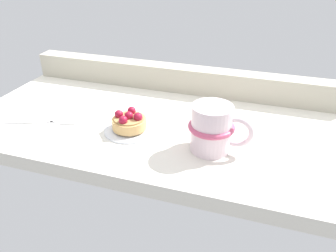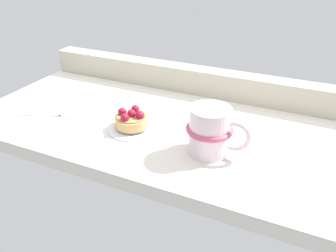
{
  "view_description": "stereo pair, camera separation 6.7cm",
  "coord_description": "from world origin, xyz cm",
  "px_view_note": "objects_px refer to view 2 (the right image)",
  "views": [
    {
      "loc": [
        22.95,
        -62.61,
        36.53
      ],
      "look_at": [
        5.07,
        -6.88,
        3.27
      ],
      "focal_mm": 35.09,
      "sensor_mm": 36.0,
      "label": 1
    },
    {
      "loc": [
        29.22,
        -60.19,
        36.53
      ],
      "look_at": [
        5.07,
        -6.88,
        3.27
      ],
      "focal_mm": 35.09,
      "sensor_mm": 36.0,
      "label": 2
    }
  ],
  "objects_px": {
    "raspberry_tart": "(132,119)",
    "coffee_mug": "(211,131)",
    "dessert_fork": "(50,115)",
    "dessert_plate": "(132,127)"
  },
  "relations": [
    {
      "from": "coffee_mug",
      "to": "dessert_fork",
      "type": "distance_m",
      "value": 0.4
    },
    {
      "from": "raspberry_tart",
      "to": "dessert_fork",
      "type": "relative_size",
      "value": 0.47
    },
    {
      "from": "dessert_plate",
      "to": "raspberry_tart",
      "type": "distance_m",
      "value": 0.02
    },
    {
      "from": "coffee_mug",
      "to": "dessert_fork",
      "type": "height_order",
      "value": "coffee_mug"
    },
    {
      "from": "coffee_mug",
      "to": "dessert_fork",
      "type": "bearing_deg",
      "value": -178.39
    },
    {
      "from": "raspberry_tart",
      "to": "coffee_mug",
      "type": "height_order",
      "value": "coffee_mug"
    },
    {
      "from": "dessert_plate",
      "to": "dessert_fork",
      "type": "relative_size",
      "value": 0.7
    },
    {
      "from": "dessert_plate",
      "to": "dessert_fork",
      "type": "height_order",
      "value": "dessert_plate"
    },
    {
      "from": "dessert_plate",
      "to": "dessert_fork",
      "type": "distance_m",
      "value": 0.21
    },
    {
      "from": "dessert_plate",
      "to": "coffee_mug",
      "type": "bearing_deg",
      "value": -5.21
    }
  ]
}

